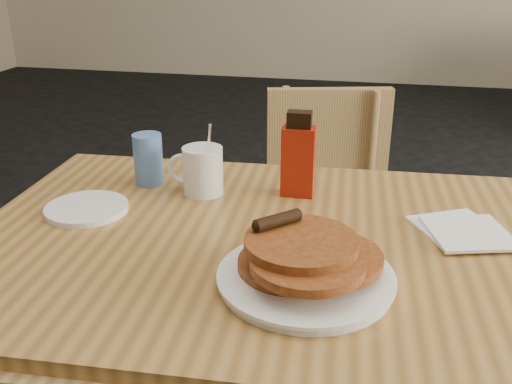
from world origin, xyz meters
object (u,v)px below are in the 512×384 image
main_table (280,258)px  pancake_plate (306,267)px  blue_tumbler (148,159)px  coffee_mug (202,170)px  syrup_bottle (298,157)px  chair_main_far (322,204)px

main_table → pancake_plate: pancake_plate is taller
main_table → blue_tumbler: size_ratio=10.89×
coffee_mug → blue_tumbler: 0.14m
syrup_bottle → blue_tumbler: bearing=-179.9°
coffee_mug → pancake_plate: bearing=-53.5°
chair_main_far → pancake_plate: 0.90m
blue_tumbler → main_table: bearing=-31.2°
chair_main_far → syrup_bottle: (-0.01, -0.50, 0.33)m
coffee_mug → syrup_bottle: syrup_bottle is taller
main_table → chair_main_far: chair_main_far is taller
chair_main_far → coffee_mug: bearing=-126.4°
pancake_plate → blue_tumbler: blue_tumbler is taller
main_table → blue_tumbler: bearing=148.8°
pancake_plate → syrup_bottle: 0.37m
pancake_plate → blue_tumbler: bearing=139.2°
main_table → chair_main_far: bearing=89.2°
chair_main_far → blue_tumbler: 0.68m
chair_main_far → pancake_plate: size_ratio=3.03×
syrup_bottle → blue_tumbler: 0.34m
syrup_bottle → main_table: bearing=-90.9°
pancake_plate → syrup_bottle: bearing=100.6°
main_table → chair_main_far: (0.01, 0.71, -0.20)m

